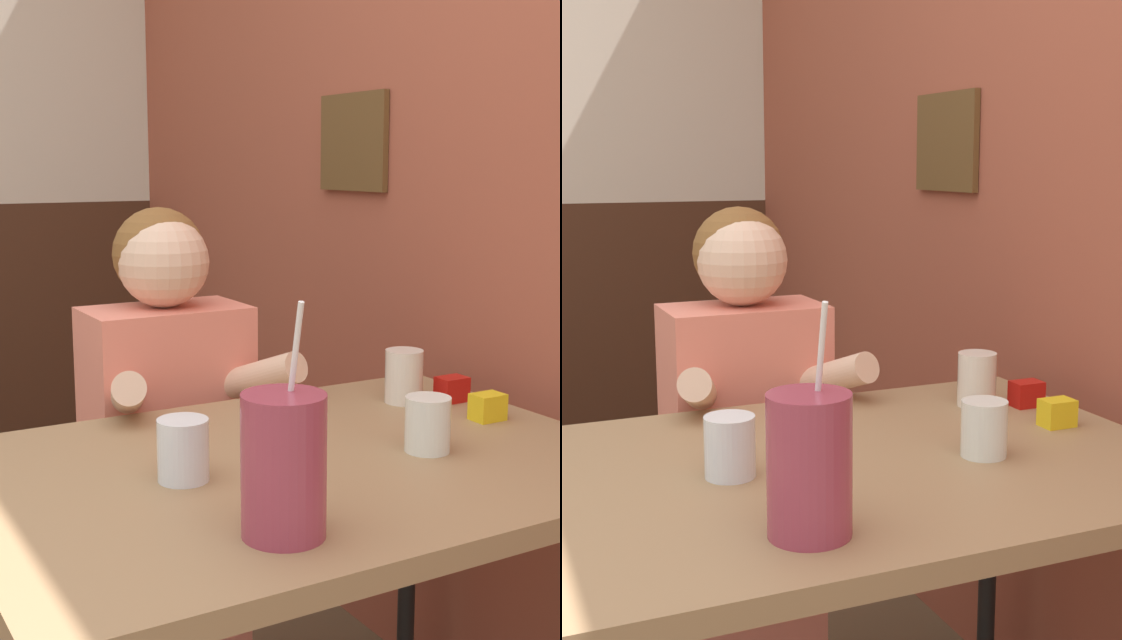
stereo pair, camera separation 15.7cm
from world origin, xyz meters
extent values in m
cube|color=#9E4C38|center=(1.18, 1.29, 1.35)|extent=(0.06, 4.58, 2.70)
cube|color=brown|center=(1.14, 1.11, 1.30)|extent=(0.02, 0.29, 0.25)
cube|color=#93704C|center=(0.54, 0.37, 0.76)|extent=(1.07, 0.77, 0.04)
cylinder|color=black|center=(1.04, 0.71, 0.37)|extent=(0.04, 0.04, 0.74)
cube|color=#EA7F6B|center=(0.53, 0.91, 0.22)|extent=(0.31, 0.20, 0.45)
cube|color=#EA7F6B|center=(0.53, 0.91, 0.70)|extent=(0.34, 0.20, 0.50)
sphere|color=brown|center=(0.53, 0.94, 1.06)|extent=(0.20, 0.20, 0.20)
sphere|color=beige|center=(0.53, 0.91, 1.05)|extent=(0.19, 0.19, 0.19)
cylinder|color=beige|center=(0.39, 0.77, 0.81)|extent=(0.14, 0.27, 0.15)
cylinder|color=beige|center=(0.67, 0.77, 0.81)|extent=(0.14, 0.27, 0.15)
cylinder|color=#99384C|center=(0.37, 0.12, 0.87)|extent=(0.11, 0.11, 0.19)
cylinder|color=white|center=(0.39, 0.12, 1.02)|extent=(0.01, 0.04, 0.14)
cylinder|color=silver|center=(0.34, 0.37, 0.83)|extent=(0.08, 0.08, 0.10)
cylinder|color=silver|center=(0.75, 0.30, 0.83)|extent=(0.08, 0.08, 0.09)
cylinder|color=silver|center=(0.90, 0.57, 0.83)|extent=(0.08, 0.08, 0.11)
cube|color=#B7140F|center=(0.99, 0.52, 0.80)|extent=(0.06, 0.04, 0.05)
cube|color=yellow|center=(0.96, 0.39, 0.80)|extent=(0.06, 0.04, 0.05)
camera|label=1|loc=(-0.16, -0.82, 1.26)|focal=50.00mm
camera|label=2|loc=(-0.02, -0.89, 1.26)|focal=50.00mm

